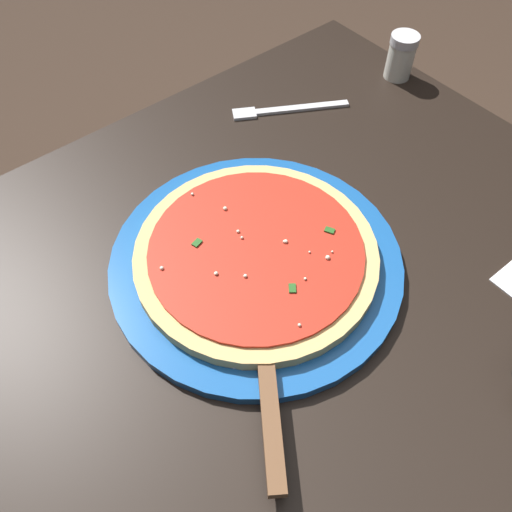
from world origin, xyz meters
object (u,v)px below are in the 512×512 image
fork (284,110)px  parmesan_shaker (401,56)px  serving_plate (256,262)px  pizza_server (268,387)px  pizza (256,254)px

fork → parmesan_shaker: bearing=166.5°
serving_plate → parmesan_shaker: 0.46m
pizza_server → pizza: bearing=-125.1°
pizza → parmesan_shaker: size_ratio=3.99×
pizza → pizza_server: (0.10, 0.14, -0.00)m
pizza → fork: 0.31m
pizza_server → fork: size_ratio=1.21×
pizza_server → fork: pizza_server is taller
serving_plate → pizza_server: (0.10, 0.14, 0.01)m
pizza → parmesan_shaker: bearing=-160.2°
fork → parmesan_shaker: parmesan_shaker is taller
pizza_server → parmesan_shaker: (-0.53, -0.29, 0.02)m
serving_plate → pizza_server: bearing=54.9°
pizza → pizza_server: size_ratio=1.44×
pizza → pizza_server: pizza is taller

